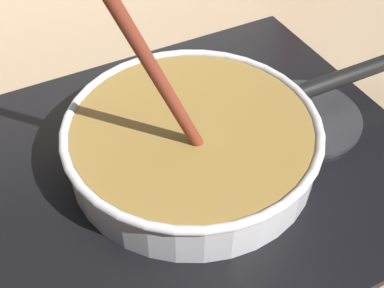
# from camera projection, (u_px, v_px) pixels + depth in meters

# --- Properties ---
(hob_plate) EXTENTS (0.56, 0.48, 0.01)m
(hob_plate) POSITION_uv_depth(u_px,v_px,m) (192.00, 163.00, 0.65)
(hob_plate) COLOR black
(hob_plate) RESTS_ON ground
(burner_ring) EXTENTS (0.20, 0.20, 0.01)m
(burner_ring) POSITION_uv_depth(u_px,v_px,m) (192.00, 158.00, 0.65)
(burner_ring) COLOR #592D0C
(burner_ring) RESTS_ON hob_plate
(spare_burner) EXTENTS (0.16, 0.16, 0.01)m
(spare_burner) POSITION_uv_depth(u_px,v_px,m) (304.00, 117.00, 0.70)
(spare_burner) COLOR #262628
(spare_burner) RESTS_ON hob_plate
(cooking_pan) EXTENTS (0.48, 0.31, 0.28)m
(cooking_pan) POSITION_uv_depth(u_px,v_px,m) (193.00, 140.00, 0.63)
(cooking_pan) COLOR silver
(cooking_pan) RESTS_ON hob_plate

